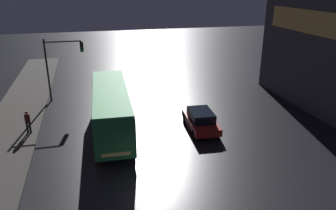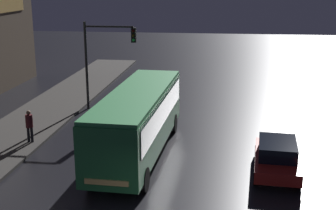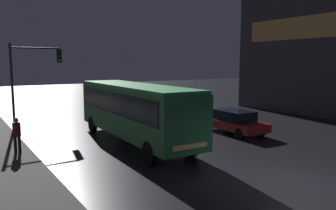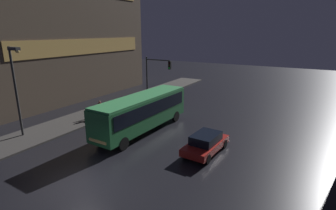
# 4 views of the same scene
# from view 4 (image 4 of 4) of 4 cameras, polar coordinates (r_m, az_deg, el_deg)

# --- Properties ---
(ground_plane) EXTENTS (120.00, 120.00, 0.00)m
(ground_plane) POSITION_cam_4_polar(r_m,az_deg,el_deg) (16.10, -18.30, -16.48)
(ground_plane) COLOR black
(sidewalk_left) EXTENTS (4.00, 48.00, 0.15)m
(sidewalk_left) POSITION_cam_4_polar(r_m,az_deg,el_deg) (28.37, -15.71, -1.88)
(sidewalk_left) COLOR #3D3A38
(sidewalk_left) RESTS_ON ground
(building_left_tower) EXTENTS (10.07, 23.12, 19.65)m
(building_left_tower) POSITION_cam_4_polar(r_m,az_deg,el_deg) (37.70, -23.30, 16.72)
(building_left_tower) COLOR brown
(building_left_tower) RESTS_ON ground
(bus_near) EXTENTS (2.82, 10.45, 3.16)m
(bus_near) POSITION_cam_4_polar(r_m,az_deg,el_deg) (22.38, -5.61, -1.02)
(bus_near) COLOR #236B38
(bus_near) RESTS_ON ground
(car_taxi) EXTENTS (2.14, 4.39, 1.41)m
(car_taxi) POSITION_cam_4_polar(r_m,az_deg,el_deg) (19.00, 8.21, -8.16)
(car_taxi) COLOR maroon
(car_taxi) RESTS_ON ground
(pedestrian_mid) EXTENTS (0.43, 0.43, 1.64)m
(pedestrian_mid) POSITION_cam_4_polar(r_m,az_deg,el_deg) (26.77, -14.61, -0.53)
(pedestrian_mid) COLOR black
(pedestrian_mid) RESTS_ON sidewalk_left
(traffic_light_main) EXTENTS (3.31, 0.35, 5.58)m
(traffic_light_main) POSITION_cam_4_polar(r_m,az_deg,el_deg) (30.25, -2.76, 7.02)
(traffic_light_main) COLOR #2D2D2D
(traffic_light_main) RESTS_ON ground
(street_lamp_sidewalk) EXTENTS (1.25, 0.36, 7.14)m
(street_lamp_sidewalk) POSITION_cam_4_polar(r_m,az_deg,el_deg) (23.41, -30.23, 5.13)
(street_lamp_sidewalk) COLOR #2D2D2D
(street_lamp_sidewalk) RESTS_ON sidewalk_left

